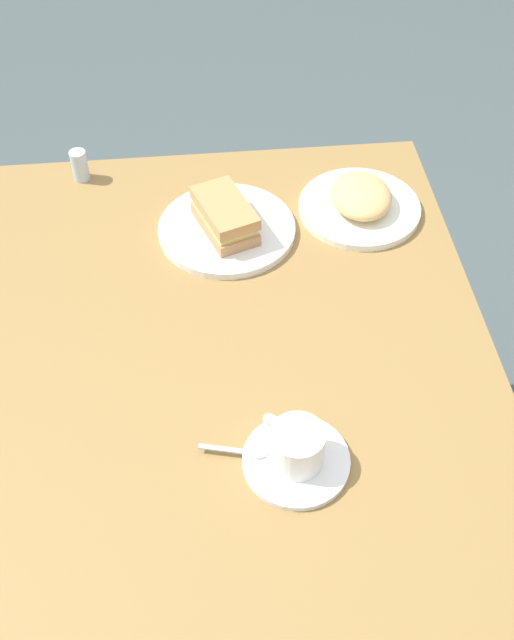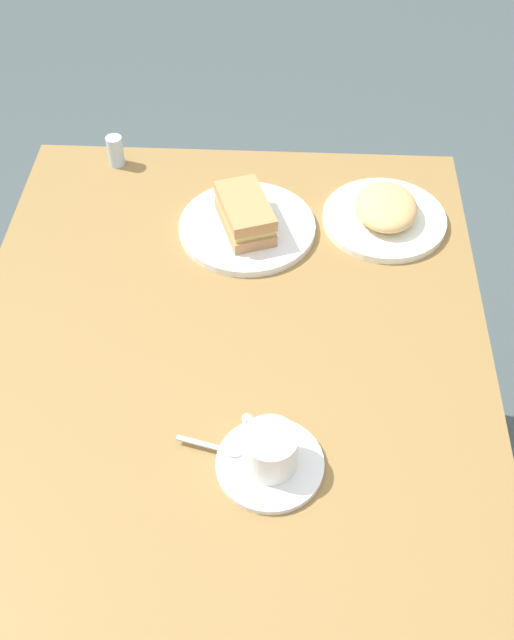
% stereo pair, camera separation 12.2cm
% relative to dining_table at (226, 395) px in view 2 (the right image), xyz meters
% --- Properties ---
extents(ground_plane, '(6.00, 6.00, 0.00)m').
position_rel_dining_table_xyz_m(ground_plane, '(0.00, 0.00, -0.62)').
color(ground_plane, '#475252').
extents(dining_table, '(1.10, 0.85, 0.72)m').
position_rel_dining_table_xyz_m(dining_table, '(0.00, 0.00, 0.00)').
color(dining_table, olive).
rests_on(dining_table, ground_plane).
extents(sandwich_plate, '(0.25, 0.25, 0.01)m').
position_rel_dining_table_xyz_m(sandwich_plate, '(0.31, -0.02, 0.10)').
color(sandwich_plate, white).
rests_on(sandwich_plate, dining_table).
extents(sandwich_front, '(0.16, 0.12, 0.06)m').
position_rel_dining_table_xyz_m(sandwich_front, '(0.30, -0.01, 0.14)').
color(sandwich_front, tan).
rests_on(sandwich_front, sandwich_plate).
extents(coffee_saucer, '(0.15, 0.15, 0.01)m').
position_rel_dining_table_xyz_m(coffee_saucer, '(-0.19, -0.08, 0.10)').
color(coffee_saucer, white).
rests_on(coffee_saucer, dining_table).
extents(coffee_cup, '(0.09, 0.08, 0.06)m').
position_rel_dining_table_xyz_m(coffee_cup, '(-0.19, -0.08, 0.14)').
color(coffee_cup, white).
rests_on(coffee_cup, coffee_saucer).
extents(spoon, '(0.04, 0.10, 0.01)m').
position_rel_dining_table_xyz_m(spoon, '(-0.17, -0.01, 0.11)').
color(spoon, silver).
rests_on(spoon, coffee_saucer).
extents(side_plate, '(0.23, 0.23, 0.01)m').
position_rel_dining_table_xyz_m(side_plate, '(0.34, -0.27, 0.10)').
color(side_plate, white).
rests_on(side_plate, dining_table).
extents(side_food_pile, '(0.14, 0.11, 0.04)m').
position_rel_dining_table_xyz_m(side_food_pile, '(0.34, -0.27, 0.13)').
color(side_food_pile, '#E1B16D').
rests_on(side_food_pile, side_plate).
extents(salt_shaker, '(0.03, 0.03, 0.06)m').
position_rel_dining_table_xyz_m(salt_shaker, '(0.49, 0.25, 0.13)').
color(salt_shaker, silver).
rests_on(salt_shaker, dining_table).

